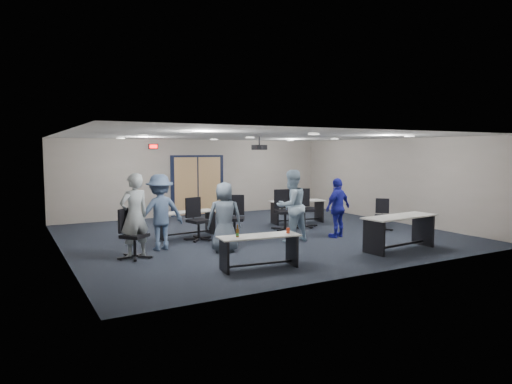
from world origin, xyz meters
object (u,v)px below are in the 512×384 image
person_plaid (225,217)px  table_back_right (297,208)px  table_front_right (400,227)px  person_gray (134,216)px  table_front_left (259,246)px  table_back_left (186,219)px  chair_back_a (199,219)px  person_lightblue (291,206)px  chair_back_c (285,210)px  person_back (160,212)px  chair_loose_right (382,215)px  chair_loose_left (134,234)px  chair_back_d (305,208)px  chair_back_b (234,217)px  person_navy (338,208)px

person_plaid → table_back_right: bearing=-125.6°
table_front_right → person_gray: person_gray is taller
table_front_left → table_back_left: 3.88m
chair_back_a → person_lightblue: (2.00, -1.29, 0.37)m
table_front_left → table_back_right: 5.82m
table_back_right → person_gray: size_ratio=1.01×
table_front_left → table_back_left: table_front_left is taller
chair_back_c → person_plaid: size_ratio=0.73×
person_back → chair_back_a: bearing=-157.0°
table_back_right → chair_loose_right: bearing=-52.5°
chair_loose_left → person_plaid: (1.97, -0.33, 0.26)m
table_back_right → person_lightblue: person_lightblue is taller
person_plaid → table_front_left: bearing=107.8°
table_back_left → chair_back_d: size_ratio=1.49×
chair_loose_left → person_lightblue: person_lightblue is taller
table_front_right → chair_loose_right: size_ratio=2.20×
chair_back_a → person_plaid: (0.02, -1.54, 0.25)m
person_lightblue → chair_back_b: bearing=-52.4°
table_front_right → chair_back_a: size_ratio=1.84×
chair_back_b → person_lightblue: bearing=-11.7°
table_front_right → chair_back_a: bearing=132.9°
chair_back_a → table_front_right: bearing=-56.7°
person_plaid → table_front_right: bearing=173.3°
table_front_right → person_lightblue: bearing=124.5°
table_front_left → chair_back_c: (2.80, 3.41, 0.13)m
table_front_right → chair_back_a: chair_back_a is taller
chair_back_c → chair_loose_left: bearing=-153.9°
table_back_left → chair_back_a: chair_back_a is taller
chair_back_c → chair_back_d: 0.80m
chair_back_a → chair_back_c: (2.77, 0.19, 0.04)m
table_front_left → chair_back_d: (3.58, 3.56, 0.12)m
table_back_left → person_gray: (-1.83, -1.78, 0.45)m
table_front_right → chair_loose_left: bearing=154.5°
chair_loose_left → person_gray: size_ratio=0.59×
table_front_right → person_plaid: size_ratio=1.26×
table_back_right → chair_back_a: (-3.83, -1.13, 0.06)m
chair_back_b → person_gray: person_gray is taller
table_back_right → chair_back_a: bearing=-155.8°
chair_back_c → person_lightblue: bearing=-107.9°
table_back_left → person_gray: person_gray is taller
table_front_left → table_back_right: (3.86, 4.36, 0.04)m
table_back_left → chair_back_c: chair_back_c is taller
chair_loose_right → person_plaid: person_plaid is taller
chair_back_a → chair_back_c: bearing=-10.6°
chair_loose_right → table_back_left: bearing=-152.8°
chair_loose_left → person_navy: (5.36, -0.19, 0.25)m
chair_back_a → chair_back_b: 0.94m
chair_back_a → person_plaid: person_plaid is taller
chair_back_d → chair_loose_left: bearing=-148.5°
chair_back_d → person_navy: size_ratio=0.73×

